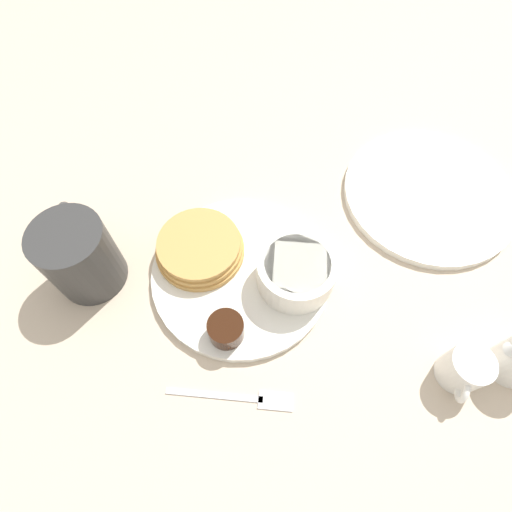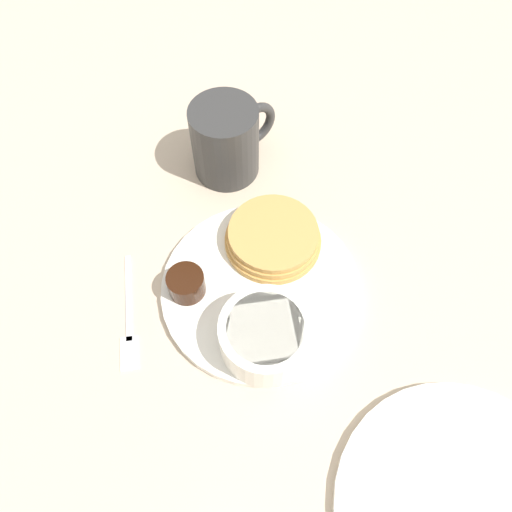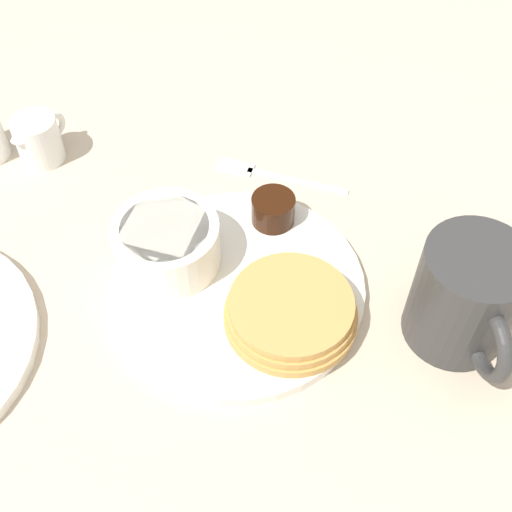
{
  "view_description": "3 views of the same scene",
  "coord_description": "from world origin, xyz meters",
  "px_view_note": "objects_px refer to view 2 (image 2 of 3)",
  "views": [
    {
      "loc": [
        0.2,
        0.13,
        0.48
      ],
      "look_at": [
        -0.01,
        0.02,
        0.05
      ],
      "focal_mm": 28.0,
      "sensor_mm": 36.0,
      "label": 1
    },
    {
      "loc": [
        -0.06,
        0.26,
        0.53
      ],
      "look_at": [
        0.01,
        -0.02,
        0.05
      ],
      "focal_mm": 35.0,
      "sensor_mm": 36.0,
      "label": 2
    },
    {
      "loc": [
        -0.26,
        -0.24,
        0.49
      ],
      "look_at": [
        0.02,
        -0.01,
        0.04
      ],
      "focal_mm": 45.0,
      "sensor_mm": 36.0,
      "label": 3
    }
  ],
  "objects_px": {
    "bowl": "(265,335)",
    "coffee_mug": "(227,140)",
    "fork": "(129,324)",
    "plate": "(261,288)"
  },
  "relations": [
    {
      "from": "bowl",
      "to": "coffee_mug",
      "type": "distance_m",
      "value": 0.27
    },
    {
      "from": "plate",
      "to": "bowl",
      "type": "bearing_deg",
      "value": 106.63
    },
    {
      "from": "plate",
      "to": "coffee_mug",
      "type": "relative_size",
      "value": 2.16
    },
    {
      "from": "plate",
      "to": "bowl",
      "type": "height_order",
      "value": "bowl"
    },
    {
      "from": "coffee_mug",
      "to": "fork",
      "type": "distance_m",
      "value": 0.26
    },
    {
      "from": "bowl",
      "to": "fork",
      "type": "distance_m",
      "value": 0.16
    },
    {
      "from": "bowl",
      "to": "coffee_mug",
      "type": "height_order",
      "value": "coffee_mug"
    },
    {
      "from": "bowl",
      "to": "fork",
      "type": "relative_size",
      "value": 0.7
    },
    {
      "from": "plate",
      "to": "fork",
      "type": "distance_m",
      "value": 0.16
    },
    {
      "from": "plate",
      "to": "fork",
      "type": "bearing_deg",
      "value": 29.73
    }
  ]
}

